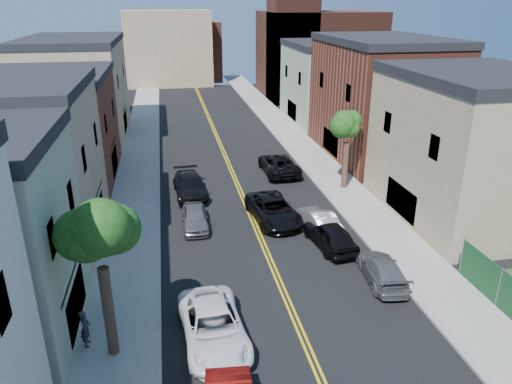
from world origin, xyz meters
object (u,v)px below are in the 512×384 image
grey_car_left (195,218)px  black_car_right (330,235)px  white_pickup (213,326)px  black_car_left (190,186)px  grey_car_right (382,270)px  dark_car_right_far (279,164)px  silver_car_right (318,220)px  black_suv_lane (273,210)px  pedestrian_left (85,328)px

grey_car_left → black_car_right: size_ratio=0.89×
white_pickup → black_car_left: 16.67m
white_pickup → grey_car_right: bearing=15.3°
white_pickup → dark_car_right_far: 21.72m
white_pickup → grey_car_right: size_ratio=1.25×
grey_car_right → silver_car_right: (-1.43, 6.31, 0.05)m
black_car_left → black_car_right: bearing=-55.0°
black_car_left → dark_car_right_far: bearing=22.2°
silver_car_right → black_suv_lane: 3.11m
grey_car_left → black_car_right: black_car_right is taller
silver_car_right → black_suv_lane: (-2.49, 1.86, 0.09)m
silver_car_right → pedestrian_left: bearing=27.3°
black_car_left → pedestrian_left: size_ratio=3.23×
grey_car_right → silver_car_right: size_ratio=1.06×
dark_car_right_far → pedestrian_left: size_ratio=3.46×
pedestrian_left → black_suv_lane: bearing=-44.2°
grey_car_right → black_car_right: bearing=-63.9°
black_car_left → silver_car_right: 10.49m
grey_car_left → black_car_left: 5.44m
grey_car_right → black_suv_lane: bearing=-57.9°
grey_car_left → black_car_right: 8.63m
grey_car_left → dark_car_right_far: bearing=50.9°
white_pickup → grey_car_left: size_ratio=1.37×
grey_car_left → grey_car_right: (9.03, -8.09, -0.05)m
dark_car_right_far → black_suv_lane: dark_car_right_far is taller
silver_car_right → pedestrian_left: size_ratio=2.52×
silver_car_right → pedestrian_left: 15.58m
white_pickup → pedestrian_left: (-5.22, 0.59, 0.21)m
black_car_right → grey_car_left: bearing=-35.3°
pedestrian_left → grey_car_left: bearing=-26.4°
white_pickup → dark_car_right_far: bearing=65.7°
dark_car_right_far → grey_car_left: bearing=49.1°
grey_car_right → white_pickup: bearing=25.6°
white_pickup → black_car_right: bearing=39.4°
black_car_right → silver_car_right: black_car_right is taller
black_suv_lane → black_car_right: bearing=-65.1°
silver_car_right → dark_car_right_far: dark_car_right_far is taller
grey_car_right → black_suv_lane: (-3.93, 8.16, 0.14)m
black_car_left → dark_car_right_far: 8.44m
white_pickup → black_suv_lane: size_ratio=0.98×
white_pickup → black_suv_lane: (5.11, 11.30, 0.01)m
grey_car_right → dark_car_right_far: 17.27m
grey_car_left → silver_car_right: bearing=-12.5°
grey_car_right → black_car_right: size_ratio=0.97×
grey_car_right → pedestrian_left: pedestrian_left is taller
pedestrian_left → grey_car_right: bearing=-80.1°
silver_car_right → black_suv_lane: black_suv_lane is taller
grey_car_left → black_car_left: bearing=90.7°
grey_car_left → pedestrian_left: bearing=-115.4°
silver_car_right → dark_car_right_far: size_ratio=0.73×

